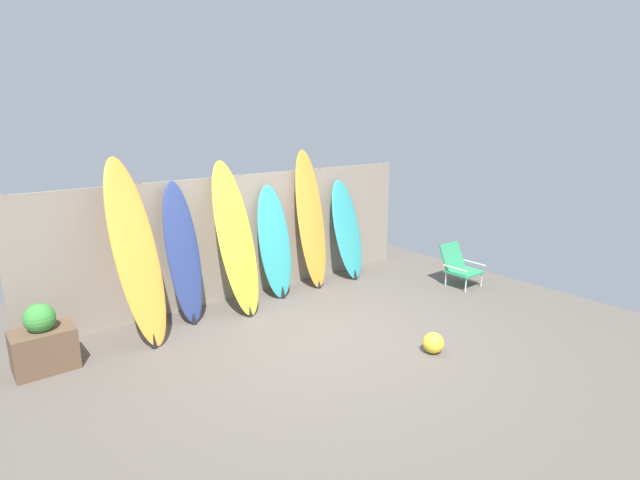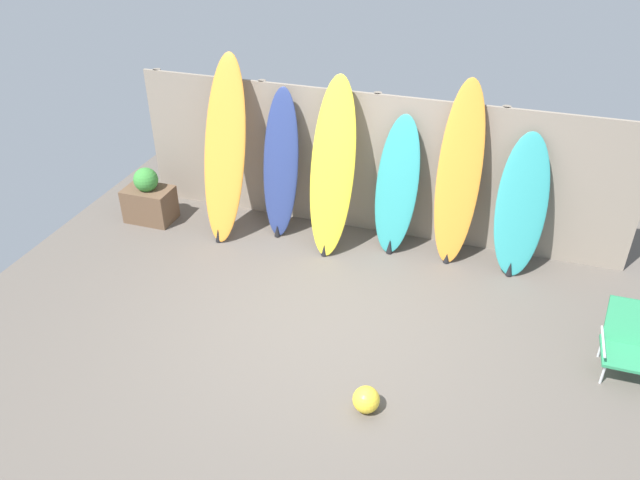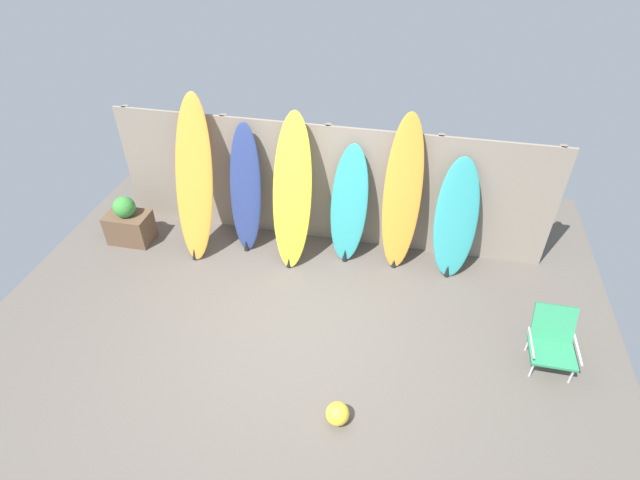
{
  "view_description": "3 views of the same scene",
  "coord_description": "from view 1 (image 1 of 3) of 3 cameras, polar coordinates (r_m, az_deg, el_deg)",
  "views": [
    {
      "loc": [
        -3.54,
        -4.25,
        2.65
      ],
      "look_at": [
        0.28,
        0.53,
        1.09
      ],
      "focal_mm": 28.0,
      "sensor_mm": 36.0,
      "label": 1
    },
    {
      "loc": [
        1.51,
        -4.77,
        4.19
      ],
      "look_at": [
        -0.18,
        0.46,
        0.71
      ],
      "focal_mm": 35.0,
      "sensor_mm": 36.0,
      "label": 2
    },
    {
      "loc": [
        1.13,
        -3.85,
        4.57
      ],
      "look_at": [
        0.19,
        0.6,
        1.03
      ],
      "focal_mm": 28.0,
      "sensor_mm": 36.0,
      "label": 3
    }
  ],
  "objects": [
    {
      "name": "surfboard_orange_0",
      "position": [
        6.21,
        -20.35,
        -1.29
      ],
      "size": [
        0.6,
        0.93,
        2.18
      ],
      "color": "orange",
      "rests_on": "ground"
    },
    {
      "name": "beach_ball",
      "position": [
        5.92,
        12.82,
        -11.39
      ],
      "size": [
        0.24,
        0.24,
        0.24
      ],
      "primitive_type": "sphere",
      "color": "yellow",
      "rests_on": "ground"
    },
    {
      "name": "surfboard_teal_5",
      "position": [
        8.18,
        3.12,
        1.11
      ],
      "size": [
        0.59,
        0.55,
        1.61
      ],
      "color": "teal",
      "rests_on": "ground"
    },
    {
      "name": "surfboard_orange_4",
      "position": [
        7.7,
        -1.05,
        2.26
      ],
      "size": [
        0.5,
        0.48,
        2.12
      ],
      "color": "orange",
      "rests_on": "ground"
    },
    {
      "name": "ground",
      "position": [
        6.14,
        1.06,
        -11.32
      ],
      "size": [
        7.68,
        7.68,
        0.0
      ],
      "primitive_type": "plane",
      "color": "#5B544C"
    },
    {
      "name": "fence_back",
      "position": [
        7.4,
        -8.87,
        0.42
      ],
      "size": [
        6.08,
        0.11,
        1.8
      ],
      "color": "gray",
      "rests_on": "ground"
    },
    {
      "name": "surfboard_yellow_2",
      "position": [
        6.78,
        -9.61,
        0.11
      ],
      "size": [
        0.55,
        0.75,
        2.05
      ],
      "color": "yellow",
      "rests_on": "ground"
    },
    {
      "name": "surfboard_teal_3",
      "position": [
        7.35,
        -5.2,
        -0.31
      ],
      "size": [
        0.54,
        0.49,
        1.65
      ],
      "color": "teal",
      "rests_on": "ground"
    },
    {
      "name": "surfboard_navy_1",
      "position": [
        6.63,
        -15.37,
        -1.53
      ],
      "size": [
        0.47,
        0.5,
        1.83
      ],
      "color": "navy",
      "rests_on": "ground"
    },
    {
      "name": "beach_chair",
      "position": [
        8.2,
        15.56,
        -2.75
      ],
      "size": [
        0.5,
        0.57,
        0.64
      ],
      "rotation": [
        0.0,
        0.0,
        0.36
      ],
      "color": "silver",
      "rests_on": "ground"
    },
    {
      "name": "planter_box",
      "position": [
        6.1,
        -29.08,
        -10.26
      ],
      "size": [
        0.61,
        0.41,
        0.74
      ],
      "color": "brown",
      "rests_on": "ground"
    }
  ]
}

